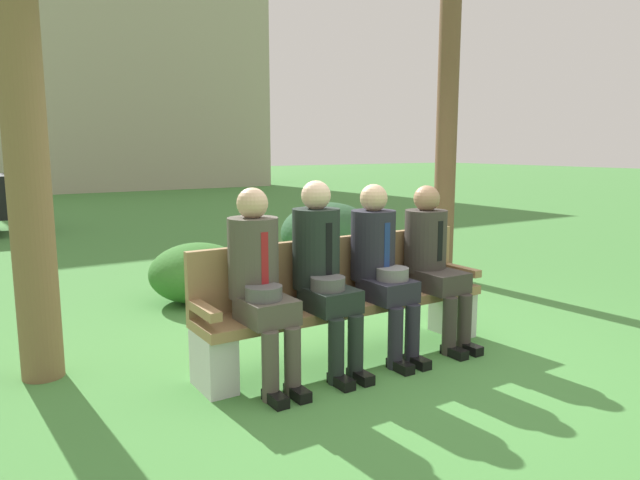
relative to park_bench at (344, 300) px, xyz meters
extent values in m
plane|color=#45843C|center=(0.19, -0.23, -0.44)|extent=(80.00, 80.00, 0.00)
cube|color=#99754C|center=(0.00, -0.06, -0.02)|extent=(2.37, 0.44, 0.07)
cube|color=#99754C|center=(0.00, 0.13, 0.24)|extent=(2.37, 0.06, 0.45)
cube|color=#99754C|center=(-1.14, -0.06, 0.11)|extent=(0.08, 0.44, 0.06)
cube|color=#99754C|center=(1.14, -0.06, 0.11)|extent=(0.08, 0.44, 0.06)
cube|color=silver|center=(-1.08, -0.06, -0.25)|extent=(0.20, 0.37, 0.38)
cube|color=silver|center=(1.08, -0.06, -0.25)|extent=(0.20, 0.37, 0.38)
cube|color=#4C473D|center=(-0.77, -0.23, 0.09)|extent=(0.32, 0.38, 0.16)
cylinder|color=#4C473D|center=(-0.85, -0.42, -0.21)|extent=(0.11, 0.11, 0.45)
cylinder|color=#4C473D|center=(-0.69, -0.42, -0.21)|extent=(0.11, 0.11, 0.45)
cube|color=black|center=(-0.85, -0.48, -0.40)|extent=(0.09, 0.22, 0.07)
cube|color=black|center=(-0.69, -0.48, -0.40)|extent=(0.09, 0.22, 0.07)
cylinder|color=#4C473D|center=(-0.77, -0.04, 0.41)|extent=(0.34, 0.34, 0.54)
cube|color=maroon|center=(-0.77, -0.21, 0.43)|extent=(0.05, 0.01, 0.34)
sphere|color=tan|center=(-0.77, -0.04, 0.78)|extent=(0.21, 0.21, 0.21)
cylinder|color=#525252|center=(-0.80, -0.25, 0.22)|extent=(0.24, 0.24, 0.09)
cube|color=#1E2823|center=(-0.28, -0.23, 0.09)|extent=(0.32, 0.38, 0.16)
cylinder|color=#1E2823|center=(-0.36, -0.42, -0.21)|extent=(0.11, 0.11, 0.45)
cylinder|color=#1E2823|center=(-0.20, -0.42, -0.21)|extent=(0.11, 0.11, 0.45)
cube|color=black|center=(-0.36, -0.48, -0.40)|extent=(0.09, 0.22, 0.07)
cube|color=black|center=(-0.20, -0.48, -0.40)|extent=(0.09, 0.22, 0.07)
cylinder|color=#1E2823|center=(-0.28, -0.04, 0.43)|extent=(0.34, 0.34, 0.57)
cube|color=black|center=(-0.28, -0.21, 0.45)|extent=(0.05, 0.01, 0.36)
sphere|color=beige|center=(-0.28, -0.04, 0.81)|extent=(0.21, 0.21, 0.21)
cylinder|color=#525252|center=(-0.31, -0.25, 0.22)|extent=(0.24, 0.24, 0.09)
cube|color=#23232D|center=(0.24, -0.23, 0.09)|extent=(0.32, 0.38, 0.16)
cylinder|color=#23232D|center=(0.16, -0.42, -0.21)|extent=(0.11, 0.11, 0.45)
cylinder|color=#23232D|center=(0.32, -0.42, -0.21)|extent=(0.11, 0.11, 0.45)
cube|color=black|center=(0.16, -0.48, -0.40)|extent=(0.09, 0.22, 0.07)
cube|color=black|center=(0.32, -0.48, -0.40)|extent=(0.09, 0.22, 0.07)
cylinder|color=#23232D|center=(0.24, -0.04, 0.41)|extent=(0.34, 0.34, 0.53)
cube|color=navy|center=(0.24, -0.21, 0.43)|extent=(0.05, 0.01, 0.34)
sphere|color=tan|center=(0.24, -0.04, 0.76)|extent=(0.21, 0.21, 0.21)
cylinder|color=slate|center=(0.26, -0.25, 0.22)|extent=(0.24, 0.24, 0.09)
cube|color=#38332D|center=(0.77, -0.23, 0.09)|extent=(0.32, 0.38, 0.16)
cylinder|color=#38332D|center=(0.69, -0.42, -0.21)|extent=(0.11, 0.11, 0.45)
cylinder|color=#38332D|center=(0.85, -0.42, -0.21)|extent=(0.11, 0.11, 0.45)
cube|color=black|center=(0.69, -0.48, -0.40)|extent=(0.09, 0.22, 0.07)
cube|color=black|center=(0.85, -0.48, -0.40)|extent=(0.09, 0.22, 0.07)
cylinder|color=#38332D|center=(0.77, -0.04, 0.39)|extent=(0.34, 0.34, 0.50)
cube|color=black|center=(0.77, -0.21, 0.41)|extent=(0.05, 0.01, 0.32)
sphere|color=#9E7556|center=(0.77, -0.04, 0.74)|extent=(0.21, 0.21, 0.21)
cylinder|color=brown|center=(2.55, 1.57, 1.90)|extent=(0.25, 0.25, 4.67)
cylinder|color=brown|center=(-2.01, 0.77, 1.49)|extent=(0.28, 0.28, 3.86)
ellipsoid|color=#35722B|center=(-0.38, 2.09, -0.13)|extent=(0.98, 0.90, 0.61)
ellipsoid|color=#2D5835|center=(1.92, 3.15, -0.02)|extent=(1.32, 1.21, 0.83)
cube|color=#AEA38E|center=(3.34, 20.85, 4.38)|extent=(10.67, 6.35, 9.64)
camera|label=1|loc=(-2.46, -3.52, 1.15)|focal=32.80mm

